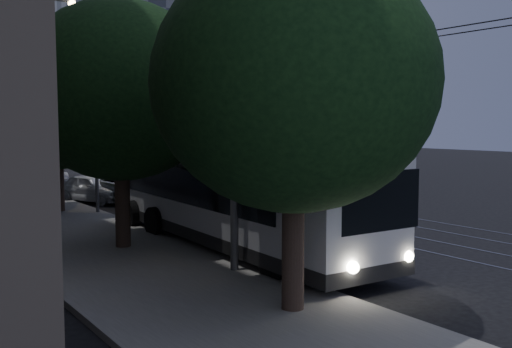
{
  "coord_description": "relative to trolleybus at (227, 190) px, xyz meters",
  "views": [
    {
      "loc": [
        -13.37,
        -12.72,
        3.74
      ],
      "look_at": [
        -1.37,
        4.26,
        1.93
      ],
      "focal_mm": 40.0,
      "sensor_mm": 36.0,
      "label": 1
    }
  ],
  "objects": [
    {
      "name": "ground",
      "position": [
        4.1,
        -1.95,
        -1.74
      ],
      "size": [
        120.0,
        120.0,
        0.0
      ],
      "primitive_type": "plane",
      "color": "black",
      "rests_on": "ground"
    },
    {
      "name": "tram_rails",
      "position": [
        6.6,
        18.05,
        -1.73
      ],
      "size": [
        4.52,
        90.0,
        0.02
      ],
      "color": "gray",
      "rests_on": "ground"
    },
    {
      "name": "overhead_wires",
      "position": [
        -0.87,
        18.05,
        1.73
      ],
      "size": [
        2.23,
        90.0,
        6.0
      ],
      "color": "black",
      "rests_on": "ground"
    },
    {
      "name": "building_distant_right",
      "position": [
        22.1,
        53.05,
        10.26
      ],
      "size": [
        22.0,
        18.0,
        24.0
      ],
      "primitive_type": "cube",
      "color": "#333A41",
      "rests_on": "ground"
    },
    {
      "name": "trolleybus",
      "position": [
        0.0,
        0.0,
        0.0
      ],
      "size": [
        3.14,
        12.67,
        5.63
      ],
      "rotation": [
        0.0,
        0.0,
        -0.04
      ],
      "color": "silver",
      "rests_on": "ground"
    },
    {
      "name": "pickup_silver",
      "position": [
        1.4,
        10.74,
        -0.97
      ],
      "size": [
        3.7,
        5.96,
        1.54
      ],
      "primitive_type": "imported",
      "rotation": [
        0.0,
        0.0,
        0.22
      ],
      "color": "#AAADB2",
      "rests_on": "ground"
    },
    {
      "name": "car_white_a",
      "position": [
        0.03,
        12.05,
        -1.05
      ],
      "size": [
        3.12,
        4.33,
        1.37
      ],
      "primitive_type": "imported",
      "rotation": [
        0.0,
        0.0,
        0.42
      ],
      "color": "white",
      "rests_on": "ground"
    },
    {
      "name": "car_white_b",
      "position": [
        0.28,
        22.05,
        -0.97
      ],
      "size": [
        2.21,
        5.29,
        1.53
      ],
      "primitive_type": "imported",
      "rotation": [
        0.0,
        0.0,
        -0.01
      ],
      "color": "silver",
      "rests_on": "ground"
    },
    {
      "name": "car_white_c",
      "position": [
        -0.2,
        25.9,
        -1.12
      ],
      "size": [
        2.44,
        3.93,
        1.22
      ],
      "primitive_type": "imported",
      "rotation": [
        0.0,
        0.0,
        0.34
      ],
      "color": "silver",
      "rests_on": "ground"
    },
    {
      "name": "car_white_d",
      "position": [
        0.59,
        31.16,
        -1.09
      ],
      "size": [
        2.14,
        3.97,
        1.28
      ],
      "primitive_type": "imported",
      "rotation": [
        0.0,
        0.0,
        -0.17
      ],
      "color": "silver",
      "rests_on": "ground"
    },
    {
      "name": "tree_0",
      "position": [
        -2.4,
        -6.19,
        2.78
      ],
      "size": [
        5.47,
        5.47,
        6.98
      ],
      "color": "black",
      "rests_on": "ground"
    },
    {
      "name": "tree_1",
      "position": [
        -2.9,
        1.14,
        2.96
      ],
      "size": [
        5.78,
        5.78,
        7.31
      ],
      "color": "black",
      "rests_on": "ground"
    },
    {
      "name": "tree_2",
      "position": [
        -2.4,
        9.24,
        2.64
      ],
      "size": [
        5.55,
        5.55,
        6.88
      ],
      "color": "black",
      "rests_on": "ground"
    },
    {
      "name": "tree_3",
      "position": [
        -2.4,
        15.09,
        3.02
      ],
      "size": [
        5.07,
        5.07,
        7.05
      ],
      "color": "black",
      "rests_on": "ground"
    },
    {
      "name": "streetlamp_near",
      "position": [
        -1.28,
        -3.03,
        4.37
      ],
      "size": [
        2.45,
        0.44,
        10.15
      ],
      "color": "#555557",
      "rests_on": "ground"
    },
    {
      "name": "streetlamp_far",
      "position": [
        -0.67,
        18.23,
        4.88
      ],
      "size": [
        2.65,
        0.44,
        11.09
      ],
      "color": "#555557",
      "rests_on": "ground"
    }
  ]
}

